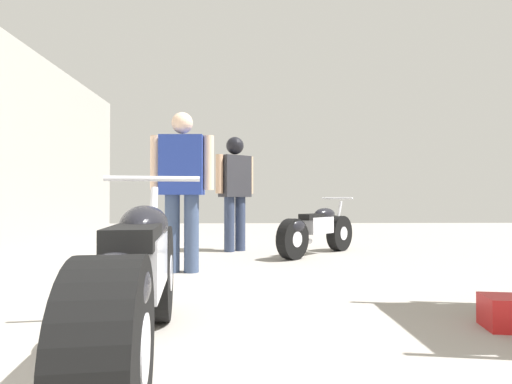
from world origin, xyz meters
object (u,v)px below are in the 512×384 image
motorcycle_maroon_cruiser (137,284)px  mechanic_in_blue (182,182)px  motorcycle_black_naked (316,230)px  red_toolbox (512,313)px  mechanic_with_helmet (235,183)px

motorcycle_maroon_cruiser → mechanic_in_blue: mechanic_in_blue is taller
motorcycle_black_naked → mechanic_in_blue: 2.23m
motorcycle_black_naked → mechanic_in_blue: mechanic_in_blue is taller
mechanic_in_blue → red_toolbox: size_ratio=5.37×
mechanic_with_helmet → red_toolbox: size_ratio=5.38×
motorcycle_maroon_cruiser → motorcycle_black_naked: bearing=68.3°
motorcycle_black_naked → red_toolbox: motorcycle_black_naked is taller
mechanic_in_blue → red_toolbox: 3.18m
mechanic_in_blue → motorcycle_black_naked: bearing=37.8°
mechanic_in_blue → mechanic_with_helmet: bearing=73.4°
motorcycle_black_naked → mechanic_with_helmet: 1.43m
red_toolbox → mechanic_in_blue: bearing=139.0°
motorcycle_black_naked → red_toolbox: 3.38m
red_toolbox → mechanic_with_helmet: bearing=115.2°
motorcycle_black_naked → mechanic_in_blue: size_ratio=0.80×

